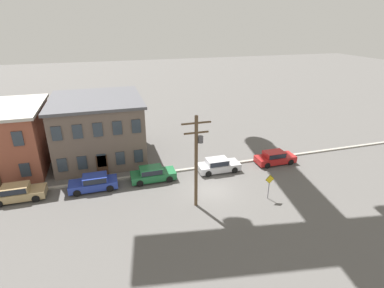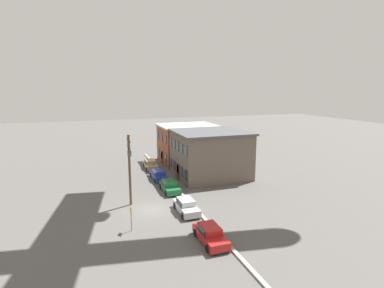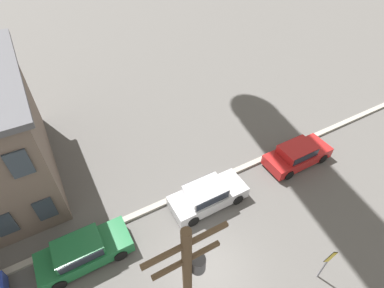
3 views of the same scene
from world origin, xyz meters
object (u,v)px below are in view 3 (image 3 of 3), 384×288
Objects in this scene: car_silver at (207,195)px; caution_sign at (328,261)px; car_red at (297,154)px; car_green at (83,251)px.

car_silver is 1.83× the size of caution_sign.
caution_sign is (-4.31, -6.14, 0.84)m from car_red.
car_red is (6.71, -0.02, 0.00)m from car_silver.
car_red is at bearing -0.33° from car_green.
car_green is 1.00× the size of car_silver.
car_red is (13.65, -0.08, 0.00)m from car_green.
caution_sign reaches higher than car_silver.
car_red is at bearing -0.21° from car_silver.
car_green and car_red have the same top height.
car_silver is 6.67m from caution_sign.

